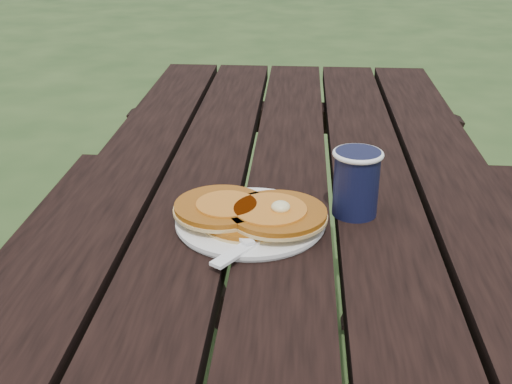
# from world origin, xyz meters

# --- Properties ---
(picnic_table) EXTENTS (1.36, 1.80, 0.75)m
(picnic_table) POSITION_xyz_m (0.00, 0.00, 0.37)
(picnic_table) COLOR black
(picnic_table) RESTS_ON ground
(plate) EXTENTS (0.27, 0.27, 0.01)m
(plate) POSITION_xyz_m (-0.05, -0.12, 0.76)
(plate) COLOR white
(plate) RESTS_ON picnic_table
(pancake_stack) EXTENTS (0.23, 0.16, 0.04)m
(pancake_stack) POSITION_xyz_m (-0.05, -0.12, 0.77)
(pancake_stack) COLOR #9F5511
(pancake_stack) RESTS_ON plate
(knife) EXTENTS (0.12, 0.16, 0.00)m
(knife) POSITION_xyz_m (-0.04, -0.18, 0.76)
(knife) COLOR white
(knife) RESTS_ON plate
(fork) EXTENTS (0.12, 0.15, 0.01)m
(fork) POSITION_xyz_m (-0.08, -0.16, 0.77)
(fork) COLOR white
(fork) RESTS_ON plate
(coffee_cup) EXTENTS (0.08, 0.08, 0.11)m
(coffee_cup) POSITION_xyz_m (0.11, -0.06, 0.81)
(coffee_cup) COLOR black
(coffee_cup) RESTS_ON picnic_table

